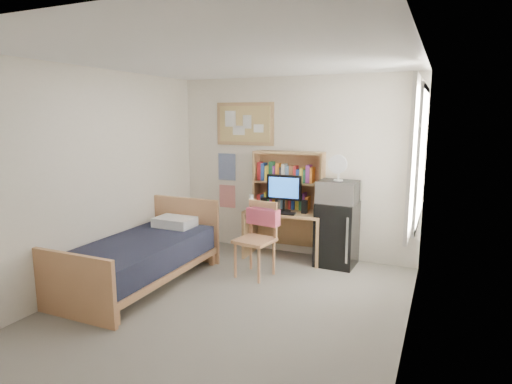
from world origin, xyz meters
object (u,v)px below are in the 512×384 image
at_px(desk, 285,234).
at_px(microwave, 338,192).
at_px(bulletin_board, 245,124).
at_px(monitor, 284,193).
at_px(speaker_left, 264,204).
at_px(desk_fan, 339,169).
at_px(bed, 140,263).
at_px(mini_fridge, 337,234).
at_px(speaker_right, 304,207).
at_px(desk_chair, 255,240).

relative_size(desk, microwave, 2.17).
height_order(bulletin_board, microwave, bulletin_board).
bearing_deg(monitor, bulletin_board, 153.16).
bearing_deg(speaker_left, monitor, 0.00).
bearing_deg(speaker_left, bulletin_board, 139.87).
relative_size(microwave, desk_fan, 1.65).
height_order(speaker_left, desk_fan, desk_fan).
bearing_deg(bed, mini_fridge, 39.52).
distance_m(speaker_left, speaker_right, 0.60).
xyz_separation_m(desk, microwave, (0.75, 0.00, 0.68)).
relative_size(mini_fridge, monitor, 1.66).
distance_m(desk, bed, 2.08).
xyz_separation_m(bed, microwave, (2.02, 1.66, 0.76)).
height_order(bed, monitor, monitor).
relative_size(mini_fridge, bed, 0.44).
height_order(desk, mini_fridge, mini_fridge).
distance_m(speaker_right, microwave, 0.51).
relative_size(mini_fridge, speaker_left, 4.85).
xyz_separation_m(bulletin_board, monitor, (0.77, -0.34, -0.95)).
bearing_deg(bed, monitor, 51.39).
bearing_deg(desk_chair, desk, 92.17).
xyz_separation_m(desk, desk_chair, (-0.10, -0.84, 0.13)).
height_order(speaker_right, microwave, microwave).
height_order(desk_chair, speaker_left, desk_chair).
xyz_separation_m(desk, desk_fan, (0.75, 0.00, 0.99)).
bearing_deg(bulletin_board, desk, -20.39).
distance_m(desk, microwave, 1.02).
bearing_deg(speaker_left, mini_fridge, 2.43).
distance_m(bulletin_board, monitor, 1.27).
bearing_deg(desk_chair, desk_fan, 53.46).
bearing_deg(desk, speaker_right, -11.31).
xyz_separation_m(bed, desk_fan, (2.02, 1.66, 1.06)).
distance_m(speaker_right, desk_fan, 0.71).
height_order(speaker_left, microwave, microwave).
xyz_separation_m(monitor, desk_fan, (0.75, 0.06, 0.37)).
xyz_separation_m(desk, mini_fridge, (0.75, 0.02, 0.09)).
bearing_deg(speaker_left, desk_chair, -78.37).
bearing_deg(desk_chair, microwave, 53.46).
xyz_separation_m(speaker_right, microwave, (0.45, 0.05, 0.24)).
relative_size(speaker_left, speaker_right, 1.00).
bearing_deg(desk, desk_chair, -99.68).
relative_size(desk_chair, desk_fan, 3.08).
relative_size(bed, desk_fan, 6.41).
xyz_separation_m(desk, speaker_left, (-0.30, -0.07, 0.44)).
bearing_deg(speaker_right, desk_fan, 3.14).
distance_m(desk_chair, monitor, 0.92).
height_order(bulletin_board, monitor, bulletin_board).
bearing_deg(desk_fan, bulletin_board, 171.31).
bearing_deg(bulletin_board, bed, -104.41).
relative_size(bed, speaker_right, 10.99).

